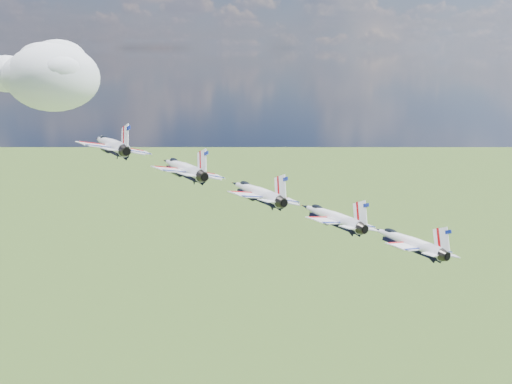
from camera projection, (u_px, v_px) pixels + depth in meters
cloud_far at (52, 66)px, 231.56m from camera, size 56.91×44.72×22.36m
jet_0 at (110, 144)px, 82.54m from camera, size 11.87×15.46×6.44m
jet_1 at (182, 168)px, 81.84m from camera, size 11.87×15.46×6.44m
jet_2 at (256, 192)px, 81.14m from camera, size 11.87×15.46×6.44m
jet_3 at (331, 216)px, 80.43m from camera, size 11.87×15.46×6.44m
jet_4 at (407, 241)px, 79.73m from camera, size 11.87×15.46×6.44m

